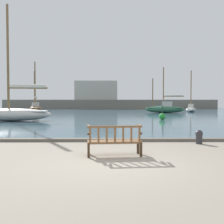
{
  "coord_description": "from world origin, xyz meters",
  "views": [
    {
      "loc": [
        -0.17,
        -6.41,
        1.57
      ],
      "look_at": [
        -0.02,
        10.0,
        1.0
      ],
      "focal_mm": 40.0,
      "sensor_mm": 36.0,
      "label": 1
    }
  ],
  "objects_px": {
    "sailboat_mid_port": "(191,108)",
    "channel_buoy": "(162,116)",
    "park_bench": "(114,140)",
    "sailboat_far_port": "(11,113)",
    "mooring_bollard": "(199,136)",
    "sailboat_far_starboard": "(35,108)",
    "sailboat_mid_starboard": "(164,108)"
  },
  "relations": [
    {
      "from": "sailboat_far_starboard",
      "to": "mooring_bollard",
      "type": "relative_size",
      "value": 15.28
    },
    {
      "from": "sailboat_mid_port",
      "to": "sailboat_far_port",
      "type": "relative_size",
      "value": 0.75
    },
    {
      "from": "sailboat_far_port",
      "to": "channel_buoy",
      "type": "height_order",
      "value": "sailboat_far_port"
    },
    {
      "from": "park_bench",
      "to": "sailboat_far_starboard",
      "type": "xyz_separation_m",
      "value": [
        -11.99,
        32.45,
        0.35
      ]
    },
    {
      "from": "sailboat_mid_port",
      "to": "sailboat_far_starboard",
      "type": "bearing_deg",
      "value": -171.55
    },
    {
      "from": "park_bench",
      "to": "channel_buoy",
      "type": "relative_size",
      "value": 1.26
    },
    {
      "from": "sailboat_far_starboard",
      "to": "sailboat_mid_port",
      "type": "relative_size",
      "value": 1.14
    },
    {
      "from": "sailboat_mid_port",
      "to": "channel_buoy",
      "type": "distance_m",
      "value": 23.17
    },
    {
      "from": "sailboat_far_port",
      "to": "sailboat_far_starboard",
      "type": "bearing_deg",
      "value": 100.67
    },
    {
      "from": "sailboat_mid_port",
      "to": "channel_buoy",
      "type": "xyz_separation_m",
      "value": [
        -9.5,
        -21.13,
        -0.29
      ]
    },
    {
      "from": "park_bench",
      "to": "channel_buoy",
      "type": "xyz_separation_m",
      "value": [
        4.66,
        15.2,
        -0.08
      ]
    },
    {
      "from": "mooring_bollard",
      "to": "channel_buoy",
      "type": "bearing_deg",
      "value": 84.17
    },
    {
      "from": "sailboat_far_port",
      "to": "channel_buoy",
      "type": "xyz_separation_m",
      "value": [
        13.11,
        1.56,
        -0.4
      ]
    },
    {
      "from": "sailboat_far_starboard",
      "to": "sailboat_mid_port",
      "type": "height_order",
      "value": "sailboat_far_starboard"
    },
    {
      "from": "park_bench",
      "to": "sailboat_mid_port",
      "type": "relative_size",
      "value": 0.23
    },
    {
      "from": "channel_buoy",
      "to": "mooring_bollard",
      "type": "bearing_deg",
      "value": -95.83
    },
    {
      "from": "park_bench",
      "to": "sailboat_mid_port",
      "type": "xyz_separation_m",
      "value": [
        14.16,
        36.33,
        0.21
      ]
    },
    {
      "from": "sailboat_far_starboard",
      "to": "sailboat_mid_starboard",
      "type": "height_order",
      "value": "sailboat_far_starboard"
    },
    {
      "from": "sailboat_far_starboard",
      "to": "mooring_bollard",
      "type": "xyz_separation_m",
      "value": [
        15.32,
        -30.26,
        -0.52
      ]
    },
    {
      "from": "sailboat_far_starboard",
      "to": "sailboat_far_port",
      "type": "bearing_deg",
      "value": -79.33
    },
    {
      "from": "park_bench",
      "to": "channel_buoy",
      "type": "height_order",
      "value": "channel_buoy"
    },
    {
      "from": "sailboat_mid_port",
      "to": "sailboat_far_port",
      "type": "xyz_separation_m",
      "value": [
        -22.61,
        -22.68,
        0.11
      ]
    },
    {
      "from": "sailboat_far_port",
      "to": "mooring_bollard",
      "type": "distance_m",
      "value": 16.44
    },
    {
      "from": "park_bench",
      "to": "sailboat_mid_starboard",
      "type": "relative_size",
      "value": 0.23
    },
    {
      "from": "sailboat_far_starboard",
      "to": "sailboat_mid_starboard",
      "type": "bearing_deg",
      "value": -3.12
    },
    {
      "from": "park_bench",
      "to": "sailboat_far_starboard",
      "type": "distance_m",
      "value": 34.59
    },
    {
      "from": "sailboat_far_starboard",
      "to": "mooring_bollard",
      "type": "height_order",
      "value": "sailboat_far_starboard"
    },
    {
      "from": "mooring_bollard",
      "to": "sailboat_far_starboard",
      "type": "bearing_deg",
      "value": 116.85
    },
    {
      "from": "sailboat_mid_port",
      "to": "sailboat_mid_starboard",
      "type": "height_order",
      "value": "sailboat_mid_port"
    },
    {
      "from": "channel_buoy",
      "to": "park_bench",
      "type": "bearing_deg",
      "value": -107.02
    },
    {
      "from": "sailboat_mid_starboard",
      "to": "mooring_bollard",
      "type": "relative_size",
      "value": 13.39
    },
    {
      "from": "sailboat_far_port",
      "to": "sailboat_mid_starboard",
      "type": "relative_size",
      "value": 1.34
    }
  ]
}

